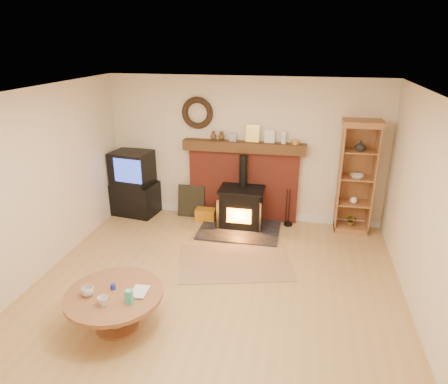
% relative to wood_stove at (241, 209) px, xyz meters
% --- Properties ---
extents(ground, '(5.50, 5.50, 0.00)m').
position_rel_wood_stove_xyz_m(ground, '(-0.03, -2.27, -0.35)').
color(ground, tan).
rests_on(ground, ground).
extents(room_shell, '(5.02, 5.52, 2.61)m').
position_rel_wood_stove_xyz_m(room_shell, '(-0.05, -2.18, 1.36)').
color(room_shell, beige).
rests_on(room_shell, ground).
extents(chimney_breast, '(2.20, 0.22, 1.78)m').
position_rel_wood_stove_xyz_m(chimney_breast, '(-0.03, 0.40, 0.45)').
color(chimney_breast, maroon).
rests_on(chimney_breast, ground).
extents(wood_stove, '(1.40, 1.00, 1.29)m').
position_rel_wood_stove_xyz_m(wood_stove, '(0.00, 0.00, 0.00)').
color(wood_stove, black).
rests_on(wood_stove, ground).
extents(area_rug, '(1.88, 1.51, 0.01)m').
position_rel_wood_stove_xyz_m(area_rug, '(0.11, -1.25, -0.35)').
color(area_rug, brown).
rests_on(area_rug, ground).
extents(tv_unit, '(0.91, 0.69, 1.23)m').
position_rel_wood_stove_xyz_m(tv_unit, '(-2.11, 0.20, 0.24)').
color(tv_unit, black).
rests_on(tv_unit, ground).
extents(curio_cabinet, '(0.63, 0.45, 1.96)m').
position_rel_wood_stove_xyz_m(curio_cabinet, '(1.92, 0.28, 0.63)').
color(curio_cabinet, brown).
rests_on(curio_cabinet, ground).
extents(firelog_box, '(0.37, 0.23, 0.23)m').
position_rel_wood_stove_xyz_m(firelog_box, '(-0.69, 0.13, -0.24)').
color(firelog_box, yellow).
rests_on(firelog_box, ground).
extents(leaning_painting, '(0.51, 0.14, 0.61)m').
position_rel_wood_stove_xyz_m(leaning_painting, '(-1.01, 0.28, -0.05)').
color(leaning_painting, black).
rests_on(leaning_painting, ground).
extents(fire_tools, '(0.16, 0.16, 0.70)m').
position_rel_wood_stove_xyz_m(fire_tools, '(0.83, 0.23, -0.25)').
color(fire_tools, black).
rests_on(fire_tools, ground).
extents(coffee_table, '(1.12, 1.12, 0.63)m').
position_rel_wood_stove_xyz_m(coffee_table, '(-0.99, -2.97, 0.03)').
color(coffee_table, brown).
rests_on(coffee_table, ground).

